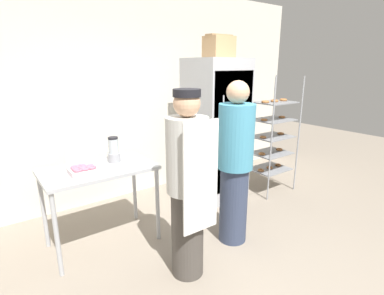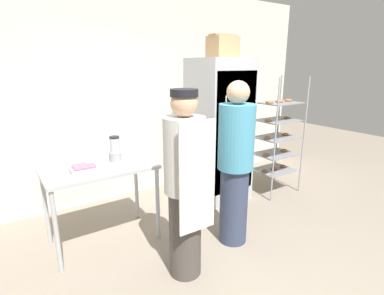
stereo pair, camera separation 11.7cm
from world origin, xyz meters
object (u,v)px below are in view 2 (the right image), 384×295
object	(u,v)px
person_customer	(235,164)
refrigerator	(219,131)
blender_pitcher	(115,150)
person_baker	(185,185)
donut_box	(84,167)
cardboard_storage_box	(223,47)
baking_rack	(276,136)

from	to	relation	value
person_customer	refrigerator	bearing A→B (deg)	59.32
refrigerator	blender_pitcher	xyz separation A→B (m)	(-1.59, -0.15, 0.00)
person_baker	refrigerator	bearing A→B (deg)	41.68
donut_box	cardboard_storage_box	size ratio (longest dim) A/B	0.72
blender_pitcher	person_baker	bearing A→B (deg)	-77.01
refrigerator	person_customer	distance (m)	1.21
donut_box	blender_pitcher	distance (m)	0.43
donut_box	cardboard_storage_box	distance (m)	2.38
cardboard_storage_box	person_baker	xyz separation A→B (m)	(-1.39, -1.22, -1.24)
refrigerator	person_customer	xyz separation A→B (m)	(-0.61, -1.03, -0.10)
refrigerator	person_baker	xyz separation A→B (m)	(-1.35, -1.20, -0.10)
cardboard_storage_box	person_customer	xyz separation A→B (m)	(-0.65, -1.05, -1.24)
donut_box	cardboard_storage_box	world-z (taller)	cardboard_storage_box
cardboard_storage_box	person_customer	distance (m)	1.75
blender_pitcher	person_baker	size ratio (longest dim) A/B	0.16
blender_pitcher	person_baker	distance (m)	1.08
baking_rack	blender_pitcher	xyz separation A→B (m)	(-2.42, 0.19, 0.13)
refrigerator	baking_rack	bearing A→B (deg)	-22.30
baking_rack	blender_pitcher	distance (m)	2.43
baking_rack	blender_pitcher	world-z (taller)	baking_rack
person_customer	baking_rack	bearing A→B (deg)	25.61
refrigerator	person_baker	distance (m)	1.80
blender_pitcher	refrigerator	bearing A→B (deg)	5.28
refrigerator	cardboard_storage_box	size ratio (longest dim) A/B	5.45
baking_rack	person_baker	bearing A→B (deg)	-158.51
blender_pitcher	cardboard_storage_box	distance (m)	2.00
blender_pitcher	cardboard_storage_box	world-z (taller)	cardboard_storage_box
person_baker	cardboard_storage_box	bearing A→B (deg)	41.24
donut_box	blender_pitcher	world-z (taller)	blender_pitcher
donut_box	blender_pitcher	bearing A→B (deg)	22.86
baking_rack	person_customer	xyz separation A→B (m)	(-1.44, -0.69, 0.03)
refrigerator	donut_box	world-z (taller)	refrigerator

